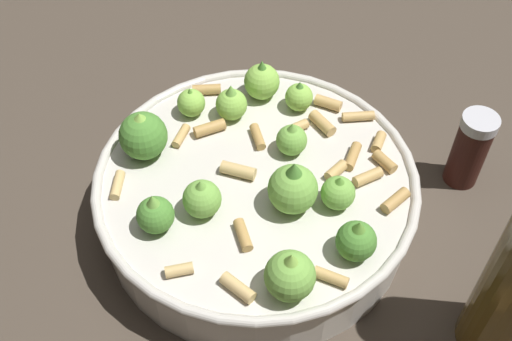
# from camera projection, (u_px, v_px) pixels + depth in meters

# --- Properties ---
(ground_plane) EXTENTS (2.40, 2.40, 0.00)m
(ground_plane) POSITION_uv_depth(u_px,v_px,m) (256.00, 216.00, 0.65)
(ground_plane) COLOR #42382D
(cooking_pan) EXTENTS (0.32, 0.32, 0.12)m
(cooking_pan) POSITION_uv_depth(u_px,v_px,m) (255.00, 192.00, 0.62)
(cooking_pan) COLOR beige
(cooking_pan) RESTS_ON ground
(pepper_shaker) EXTENTS (0.04, 0.04, 0.09)m
(pepper_shaker) POSITION_uv_depth(u_px,v_px,m) (470.00, 149.00, 0.65)
(pepper_shaker) COLOR #33140F
(pepper_shaker) RESTS_ON ground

